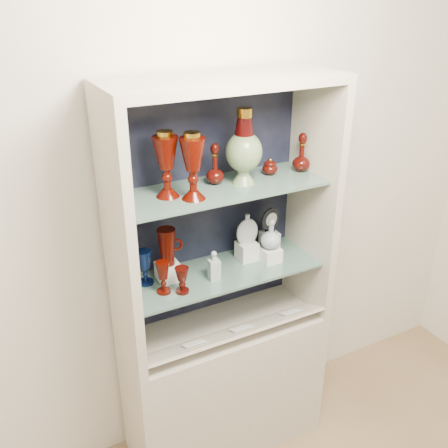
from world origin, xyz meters
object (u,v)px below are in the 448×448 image
clear_square_bottle (214,265)px  cobalt_goblet (145,267)px  ruby_decanter_a (215,161)px  lidded_bowl (270,166)px  flat_flask (247,228)px  pedestal_lamp_left (166,165)px  pedestal_lamp_right (193,166)px  cameo_medallion (270,220)px  ruby_decanter_b (302,151)px  ruby_goblet_small (182,280)px  clear_round_decanter (271,235)px  enamel_urn (244,147)px  ruby_pitcher (167,247)px  ruby_goblet_tall (163,277)px

clear_square_bottle → cobalt_goblet: bearing=159.2°
ruby_decanter_a → clear_square_bottle: (-0.06, -0.10, -0.45)m
lidded_bowl → flat_flask: 0.31m
pedestal_lamp_left → pedestal_lamp_right: size_ratio=0.99×
clear_square_bottle → cameo_medallion: (0.37, 0.12, 0.10)m
ruby_decanter_b → flat_flask: size_ratio=1.27×
ruby_goblet_small → lidded_bowl: bearing=13.9°
ruby_goblet_small → clear_square_bottle: (0.17, 0.03, 0.01)m
pedestal_lamp_left → clear_round_decanter: (0.50, -0.03, -0.41)m
enamel_urn → ruby_pitcher: size_ratio=1.92×
ruby_goblet_tall → flat_flask: (0.47, 0.09, 0.09)m
pedestal_lamp_right → clear_square_bottle: size_ratio=1.93×
enamel_urn → cameo_medallion: (0.20, 0.07, -0.42)m
clear_round_decanter → ruby_decanter_b: bearing=12.4°
clear_square_bottle → pedestal_lamp_right: bearing=-170.9°
lidded_bowl → cameo_medallion: 0.30m
ruby_pitcher → ruby_decanter_a: bearing=22.5°
ruby_decanter_b → clear_square_bottle: ruby_decanter_b is taller
pedestal_lamp_right → ruby_decanter_a: size_ratio=1.34×
lidded_bowl → ruby_pitcher: 0.60m
ruby_goblet_tall → flat_flask: flat_flask is taller
cameo_medallion → clear_round_decanter: bearing=-130.1°
ruby_decanter_a → pedestal_lamp_left: bearing=-170.1°
ruby_pitcher → cameo_medallion: ruby_pitcher is taller
ruby_goblet_tall → cameo_medallion: bearing=10.8°
clear_square_bottle → ruby_pitcher: bearing=152.6°
pedestal_lamp_left → ruby_decanter_b: size_ratio=1.41×
enamel_urn → clear_square_bottle: size_ratio=2.30×
ruby_decanter_a → flat_flask: bearing=-1.5°
pedestal_lamp_left → flat_flask: size_ratio=1.80×
cobalt_goblet → pedestal_lamp_right: bearing=-33.2°
ruby_pitcher → clear_square_bottle: bearing=-5.5°
ruby_decanter_a → ruby_goblet_small: size_ratio=1.69×
ruby_goblet_tall → ruby_decanter_b: bearing=4.7°
ruby_goblet_tall → clear_round_decanter: 0.56m
cameo_medallion → ruby_decanter_b: bearing=-35.3°
pedestal_lamp_left → enamel_urn: enamel_urn is taller
ruby_decanter_a → ruby_goblet_tall: size_ratio=1.38×
clear_square_bottle → cameo_medallion: size_ratio=1.06×
pedestal_lamp_right → flat_flask: pedestal_lamp_right is taller
flat_flask → cameo_medallion: (0.15, 0.03, 0.00)m
ruby_decanter_b → clear_square_bottle: bearing=-172.7°
ruby_goblet_small → pedestal_lamp_right: bearing=14.5°
ruby_decanter_a → ruby_decanter_b: (0.43, -0.04, -0.01)m
ruby_pitcher → cameo_medallion: (0.56, 0.02, 0.00)m
cobalt_goblet → ruby_decanter_b: bearing=-3.4°
enamel_urn → ruby_goblet_small: size_ratio=2.71×
ruby_decanter_a → ruby_goblet_small: bearing=-149.8°
lidded_bowl → ruby_decanter_b: bearing=-10.0°
ruby_decanter_b → ruby_pitcher: size_ratio=1.13×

